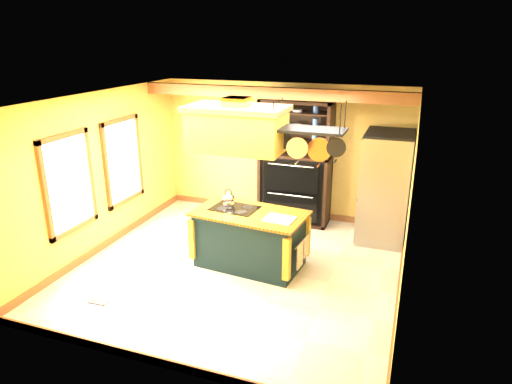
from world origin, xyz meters
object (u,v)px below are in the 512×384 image
Objects in this scene: kitchen_island at (250,238)px; range_hood at (237,127)px; hutch at (295,176)px; refrigerator at (384,190)px; pot_rack at (309,136)px.

range_hood reaches higher than kitchen_island.
hutch is at bearing 79.64° from range_hood.
range_hood reaches higher than refrigerator.
pot_rack is 2.39m from refrigerator.
kitchen_island is 0.95× the size of refrigerator.
pot_rack reaches higher than kitchen_island.
range_hood is at bearing -100.36° from hutch.
pot_rack is at bearing 5.84° from kitchen_island.
pot_rack is 0.45× the size of hutch.
pot_rack reaches higher than hutch.
kitchen_island is at bearing -179.88° from pot_rack.
hutch is at bearing 108.91° from pot_rack.
hutch is (0.38, 2.10, -1.33)m from range_hood.
kitchen_island is at bearing -95.06° from hutch.
kitchen_island is 1.23× the size of range_hood.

